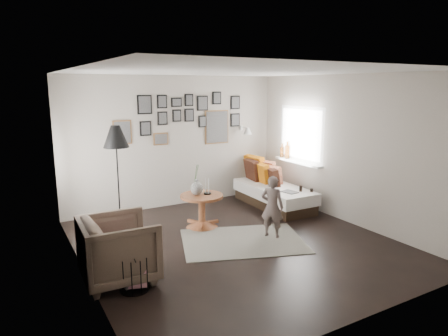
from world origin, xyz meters
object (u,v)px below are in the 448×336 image
vase (197,186)px  floor_lamp (116,141)px  daybed (271,191)px  armchair (119,249)px  demijohn_small (311,204)px  magazine_basket (134,273)px  pedestal_table (202,212)px  demijohn_large (300,203)px  child (272,207)px

vase → floor_lamp: size_ratio=0.30×
daybed → armchair: size_ratio=2.18×
demijohn_small → vase: bearing=170.5°
magazine_basket → demijohn_small: demijohn_small is taller
floor_lamp → demijohn_small: 3.78m
pedestal_table → daybed: (1.82, 0.47, 0.03)m
daybed → demijohn_large: 0.72m
pedestal_table → vase: bearing=166.0°
magazine_basket → child: (2.44, 0.57, 0.30)m
magazine_basket → demijohn_small: 3.99m
demijohn_small → demijohn_large: bearing=143.9°
daybed → floor_lamp: bearing=-179.9°
armchair → demijohn_large: size_ratio=1.67×
child → magazine_basket: bearing=66.3°
demijohn_large → child: 1.44m
armchair → floor_lamp: bearing=-13.7°
demijohn_large → child: bearing=-148.9°
magazine_basket → demijohn_large: size_ratio=0.79×
armchair → floor_lamp: size_ratio=0.51×
vase → armchair: vase is taller
floor_lamp → demijohn_large: bearing=-13.0°
armchair → child: (2.52, 0.23, 0.10)m
child → demijohn_large: bearing=-95.7°
child → floor_lamp: bearing=17.3°
pedestal_table → floor_lamp: bearing=157.9°
demijohn_large → pedestal_table: bearing=173.3°
floor_lamp → child: (2.04, -1.48, -1.03)m
daybed → magazine_basket: bearing=-149.1°
vase → floor_lamp: 1.51m
daybed → demijohn_small: 0.89m
demijohn_small → child: (-1.37, -0.61, 0.32)m
armchair → floor_lamp: 2.10m
demijohn_large → demijohn_small: bearing=-36.1°
pedestal_table → demijohn_small: (2.15, -0.35, -0.08)m
demijohn_small → daybed: bearing=111.9°
pedestal_table → vase: size_ratio=1.40×
daybed → child: 1.78m
vase → magazine_basket: size_ratio=1.24×
vase → armchair: size_ratio=0.59×
pedestal_table → armchair: bearing=-145.7°
magazine_basket → demijohn_small: bearing=17.2°
daybed → floor_lamp: floor_lamp is taller
pedestal_table → demijohn_large: 2.00m
pedestal_table → floor_lamp: 1.87m
vase → child: bearing=-49.0°
demijohn_large → vase: bearing=173.0°
vase → child: size_ratio=0.52×
demijohn_large → child: child is taller
vase → floor_lamp: (-1.19, 0.50, 0.79)m
pedestal_table → demijohn_small: pedestal_table is taller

